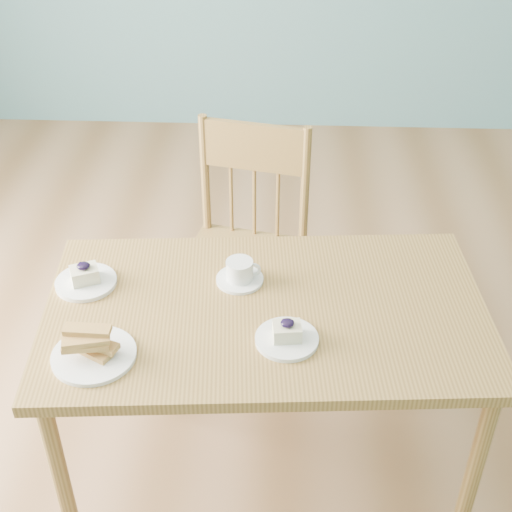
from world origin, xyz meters
TOP-DOWN VIEW (x-y plane):
  - room at (0.00, 0.00)m, footprint 5.01×5.01m
  - dining_table at (-0.25, -0.11)m, footprint 1.29×0.80m
  - dining_chair at (-0.35, 0.47)m, footprint 0.49×0.47m
  - cheesecake_plate_near at (-0.19, -0.24)m, footprint 0.17×0.17m
  - cheesecake_plate_far at (-0.78, -0.02)m, footprint 0.18×0.18m
  - coffee_cup at (-0.33, 0.01)m, footprint 0.14×0.14m
  - biscotti_plate at (-0.69, -0.32)m, footprint 0.22×0.22m

SIDE VIEW (x-z plane):
  - dining_chair at x=-0.35m, z-range 0.01..0.92m
  - dining_table at x=-0.25m, z-range 0.27..0.93m
  - cheesecake_plate_near at x=-0.19m, z-range 0.65..0.72m
  - cheesecake_plate_far at x=-0.78m, z-range 0.65..0.72m
  - biscotti_plate at x=-0.69m, z-range 0.65..0.74m
  - coffee_cup at x=-0.33m, z-range 0.66..0.73m
  - room at x=0.00m, z-range -0.01..2.71m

